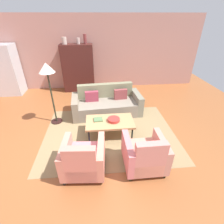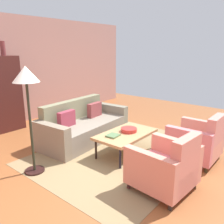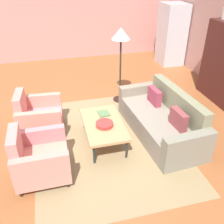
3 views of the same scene
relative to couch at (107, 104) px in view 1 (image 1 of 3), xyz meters
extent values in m
plane|color=brown|center=(-0.48, -1.33, -0.29)|extent=(10.66, 10.66, 0.00)
cube|color=tan|center=(-0.48, 2.29, 1.11)|extent=(8.88, 0.12, 2.80)
cube|color=#8A734E|center=(0.01, -1.14, -0.28)|extent=(3.40, 2.60, 0.01)
cube|color=gray|center=(0.01, -0.09, -0.08)|extent=(1.81, 1.03, 0.42)
cube|color=#767557|center=(-0.02, 0.27, 0.14)|extent=(1.75, 0.32, 0.86)
cube|color=slate|center=(0.96, -0.01, 0.02)|extent=(0.25, 0.91, 0.62)
cube|color=#7D705D|center=(-0.95, -0.16, 0.02)|extent=(0.25, 0.91, 0.62)
cube|color=brown|center=(0.45, 0.05, 0.29)|extent=(0.41, 0.16, 0.32)
cube|color=#8F3242|center=(-0.45, -0.02, 0.29)|extent=(0.41, 0.15, 0.32)
cylinder|color=black|center=(-0.52, -0.91, -0.10)|extent=(0.04, 0.04, 0.37)
cylinder|color=#252522|center=(0.54, -0.91, -0.10)|extent=(0.04, 0.04, 0.37)
cylinder|color=black|center=(-0.52, -1.47, -0.10)|extent=(0.04, 0.04, 0.37)
cylinder|color=black|center=(0.54, -1.47, -0.10)|extent=(0.04, 0.04, 0.37)
cube|color=tan|center=(0.01, -1.19, 0.11)|extent=(1.20, 0.70, 0.05)
cylinder|color=#3A2021|center=(-0.91, -1.92, -0.24)|extent=(0.05, 0.05, 0.10)
cylinder|color=black|center=(-0.23, -1.97, -0.24)|extent=(0.05, 0.05, 0.10)
cylinder|color=#2B2421|center=(-0.96, -2.60, -0.24)|extent=(0.05, 0.05, 0.10)
cylinder|color=#382413|center=(-0.28, -2.65, -0.24)|extent=(0.05, 0.05, 0.10)
cube|color=#CE7178|center=(-0.59, -2.29, -0.04)|extent=(0.62, 0.84, 0.30)
cube|color=#D2786A|center=(-0.62, -2.62, 0.20)|extent=(0.57, 0.18, 0.78)
cube|color=tan|center=(-0.93, -2.26, 0.09)|extent=(0.18, 0.81, 0.56)
cube|color=tan|center=(-0.25, -2.31, 0.09)|extent=(0.18, 0.81, 0.56)
cylinder|color=#351C1F|center=(0.26, -1.95, -0.24)|extent=(0.05, 0.05, 0.10)
cylinder|color=#312821|center=(0.94, -1.94, -0.24)|extent=(0.05, 0.05, 0.10)
cylinder|color=#312A17|center=(0.27, -2.63, -0.24)|extent=(0.05, 0.05, 0.10)
cylinder|color=black|center=(0.95, -2.62, -0.24)|extent=(0.05, 0.05, 0.10)
cube|color=tan|center=(0.61, -2.29, -0.04)|extent=(0.57, 0.80, 0.30)
cube|color=tan|center=(0.61, -2.62, 0.20)|extent=(0.56, 0.14, 0.78)
cube|color=#CF7072|center=(0.27, -2.29, 0.09)|extent=(0.13, 0.80, 0.56)
cube|color=tan|center=(0.95, -2.28, 0.09)|extent=(0.13, 0.80, 0.56)
cylinder|color=#B22F2A|center=(0.10, -1.19, 0.17)|extent=(0.31, 0.31, 0.07)
cube|color=#517147|center=(-0.28, -1.11, 0.15)|extent=(0.24, 0.22, 0.03)
cube|color=#401B17|center=(-0.98, 1.94, 0.61)|extent=(1.20, 0.50, 1.80)
cube|color=black|center=(-1.28, 2.20, 0.61)|extent=(0.56, 0.01, 1.51)
cube|color=black|center=(-0.68, 2.20, 0.61)|extent=(0.56, 0.01, 1.51)
cylinder|color=#BBA99B|center=(-1.38, 1.94, 1.63)|extent=(0.18, 0.18, 0.24)
cylinder|color=#BAA399|center=(-0.88, 1.94, 1.62)|extent=(0.12, 0.12, 0.21)
cylinder|color=brown|center=(-0.63, 1.94, 1.68)|extent=(0.11, 0.11, 0.33)
cube|color=#B7BABF|center=(-3.61, 1.84, 0.64)|extent=(0.80, 0.70, 1.85)
cylinder|color=#99999E|center=(-3.56, 2.21, 0.73)|extent=(0.02, 0.02, 0.70)
cylinder|color=black|center=(-1.51, -0.44, -0.27)|extent=(0.32, 0.32, 0.03)
cylinder|color=#24291D|center=(-1.51, -0.44, 0.47)|extent=(0.04, 0.04, 1.45)
cone|color=silver|center=(-1.51, -0.44, 1.31)|extent=(0.40, 0.40, 0.24)
camera|label=1|loc=(-0.26, -4.65, 2.44)|focal=26.54mm
camera|label=2|loc=(-3.37, -3.65, 1.68)|focal=37.65mm
camera|label=3|loc=(3.66, -1.96, 2.64)|focal=39.98mm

